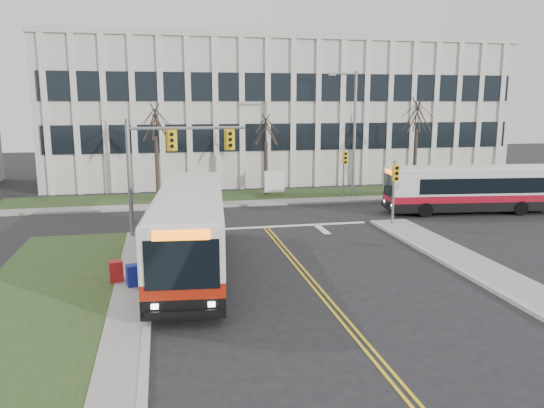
{
  "coord_description": "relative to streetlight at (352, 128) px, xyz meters",
  "views": [
    {
      "loc": [
        -5.61,
        -20.68,
        7.02
      ],
      "look_at": [
        -0.32,
        4.8,
        2.0
      ],
      "focal_mm": 35.0,
      "sensor_mm": 36.0,
      "label": 1
    }
  ],
  "objects": [
    {
      "name": "ground",
      "position": [
        -8.03,
        -16.2,
        -5.19
      ],
      "size": [
        120.0,
        120.0,
        0.0
      ],
      "primitive_type": "plane",
      "color": "black",
      "rests_on": "ground"
    },
    {
      "name": "mast_arm_signal",
      "position": [
        -13.65,
        -9.04,
        -0.94
      ],
      "size": [
        6.11,
        0.38,
        6.2
      ],
      "color": "slate",
      "rests_on": "ground"
    },
    {
      "name": "building_lawn",
      "position": [
        -3.03,
        1.8,
        -5.13
      ],
      "size": [
        44.0,
        5.0,
        0.12
      ],
      "primitive_type": "cube",
      "color": "#29431C",
      "rests_on": "ground"
    },
    {
      "name": "grass_verge",
      "position": [
        -18.03,
        -21.2,
        -5.13
      ],
      "size": [
        5.0,
        26.0,
        0.12
      ],
      "primitive_type": "cube",
      "color": "#29431C",
      "rests_on": "ground"
    },
    {
      "name": "signal_pole_near",
      "position": [
        -0.83,
        -9.3,
        -2.69
      ],
      "size": [
        0.34,
        0.39,
        3.8
      ],
      "color": "slate",
      "rests_on": "ground"
    },
    {
      "name": "bus_cross",
      "position": [
        5.73,
        -6.7,
        -3.73
      ],
      "size": [
        11.15,
        3.57,
        2.92
      ],
      "primitive_type": null,
      "rotation": [
        0.0,
        0.0,
        -1.68
      ],
      "color": "silver",
      "rests_on": "ground"
    },
    {
      "name": "tree_mid",
      "position": [
        -6.03,
        2.0,
        -0.31
      ],
      "size": [
        1.8,
        1.8,
        6.82
      ],
      "color": "#42352B",
      "rests_on": "ground"
    },
    {
      "name": "bus_main",
      "position": [
        -12.6,
        -14.91,
        -3.55
      ],
      "size": [
        3.83,
        12.54,
        3.29
      ],
      "primitive_type": null,
      "rotation": [
        0.0,
        0.0,
        -0.09
      ],
      "color": "silver",
      "rests_on": "ground"
    },
    {
      "name": "signal_pole_far",
      "position": [
        -0.83,
        -0.8,
        -2.69
      ],
      "size": [
        0.34,
        0.39,
        3.8
      ],
      "color": "slate",
      "rests_on": "ground"
    },
    {
      "name": "tree_right",
      "position": [
        5.97,
        1.8,
        0.71
      ],
      "size": [
        1.8,
        1.8,
        8.25
      ],
      "color": "#42352B",
      "rests_on": "ground"
    },
    {
      "name": "streetlight",
      "position": [
        0.0,
        0.0,
        0.0
      ],
      "size": [
        2.15,
        0.25,
        9.2
      ],
      "color": "slate",
      "rests_on": "ground"
    },
    {
      "name": "sidewalk_cross",
      "position": [
        -3.03,
        -1.0,
        -5.12
      ],
      "size": [
        44.0,
        1.6,
        0.14
      ],
      "primitive_type": "cube",
      "color": "#9E9B93",
      "rests_on": "ground"
    },
    {
      "name": "sidewalk_east",
      "position": [
        -0.53,
        -21.2,
        -5.12
      ],
      "size": [
        2.0,
        26.0,
        0.14
      ],
      "primitive_type": "cube",
      "color": "#9E9B93",
      "rests_on": "ground"
    },
    {
      "name": "sidewalk_west",
      "position": [
        -15.03,
        -21.2,
        -5.12
      ],
      "size": [
        1.2,
        26.0,
        0.14
      ],
      "primitive_type": "cube",
      "color": "#9E9B93",
      "rests_on": "ground"
    },
    {
      "name": "tree_left",
      "position": [
        -14.03,
        1.8,
        0.32
      ],
      "size": [
        1.8,
        1.8,
        7.7
      ],
      "color": "#42352B",
      "rests_on": "ground"
    },
    {
      "name": "office_building",
      "position": [
        -3.03,
        13.8,
        0.81
      ],
      "size": [
        40.0,
        16.0,
        12.0
      ],
      "primitive_type": "cube",
      "color": "beige",
      "rests_on": "ground"
    },
    {
      "name": "newspaper_box_blue",
      "position": [
        -14.89,
        -16.95,
        -4.72
      ],
      "size": [
        0.59,
        0.55,
        0.95
      ],
      "primitive_type": "cube",
      "rotation": [
        0.0,
        0.0,
        0.23
      ],
      "color": "navy",
      "rests_on": "ground"
    },
    {
      "name": "newspaper_box_red",
      "position": [
        -15.58,
        -16.3,
        -4.72
      ],
      "size": [
        0.57,
        0.53,
        0.95
      ],
      "primitive_type": "cube",
      "rotation": [
        0.0,
        0.0,
        0.17
      ],
      "color": "#AC1716",
      "rests_on": "ground"
    },
    {
      "name": "directory_sign",
      "position": [
        -5.53,
        1.3,
        -4.02
      ],
      "size": [
        1.5,
        0.12,
        2.0
      ],
      "color": "slate",
      "rests_on": "ground"
    }
  ]
}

